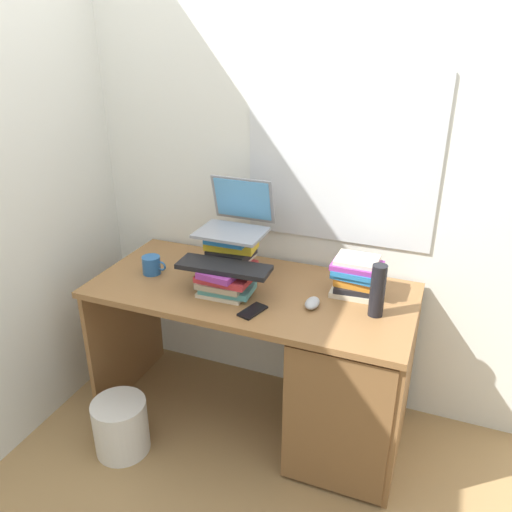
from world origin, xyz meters
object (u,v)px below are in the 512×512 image
at_px(laptop, 236,218).
at_px(water_bottle, 378,291).
at_px(book_stack_side, 356,277).
at_px(keyboard, 224,267).
at_px(book_stack_tall, 231,255).
at_px(wastebasket, 121,426).
at_px(computer_mouse, 312,303).
at_px(book_stack_keyboard_riser, 224,282).
at_px(cell_phone, 253,311).
at_px(mug, 152,265).
at_px(desk, 326,371).

distance_m(laptop, water_bottle, 0.75).
xyz_separation_m(book_stack_side, keyboard, (-0.55, -0.23, 0.05)).
height_order(book_stack_tall, wastebasket, book_stack_tall).
relative_size(book_stack_side, computer_mouse, 2.20).
height_order(laptop, wastebasket, laptop).
distance_m(computer_mouse, water_bottle, 0.29).
distance_m(book_stack_side, water_bottle, 0.20).
xyz_separation_m(book_stack_keyboard_riser, water_bottle, (0.67, 0.07, 0.05)).
distance_m(keyboard, water_bottle, 0.67).
bearing_deg(water_bottle, cell_phone, -160.85).
bearing_deg(cell_phone, water_bottle, 35.65).
xyz_separation_m(book_stack_tall, book_stack_side, (0.60, 0.04, -0.03)).
height_order(book_stack_tall, keyboard, book_stack_tall).
relative_size(book_stack_side, cell_phone, 1.68).
height_order(book_stack_keyboard_riser, cell_phone, book_stack_keyboard_riser).
xyz_separation_m(book_stack_keyboard_riser, book_stack_side, (0.55, 0.23, 0.02)).
bearing_deg(cell_phone, mug, -178.89).
relative_size(book_stack_keyboard_riser, water_bottle, 1.09).
height_order(book_stack_tall, cell_phone, book_stack_tall).
relative_size(computer_mouse, cell_phone, 0.76).
bearing_deg(laptop, desk, -17.53).
xyz_separation_m(computer_mouse, wastebasket, (-0.81, -0.37, -0.65)).
xyz_separation_m(water_bottle, wastebasket, (-1.08, -0.41, -0.74)).
height_order(desk, book_stack_side, book_stack_side).
distance_m(laptop, mug, 0.48).
height_order(desk, computer_mouse, computer_mouse).
distance_m(desk, mug, 0.98).
relative_size(mug, cell_phone, 0.93).
xyz_separation_m(book_stack_side, cell_phone, (-0.37, -0.32, -0.08)).
distance_m(desk, book_stack_side, 0.46).
relative_size(keyboard, mug, 3.34).
xyz_separation_m(book_stack_tall, wastebasket, (-0.36, -0.51, -0.74)).
xyz_separation_m(book_stack_side, mug, (-0.97, -0.16, -0.04)).
relative_size(book_stack_tall, computer_mouse, 2.38).
distance_m(book_stack_keyboard_riser, wastebasket, 0.87).
bearing_deg(book_stack_keyboard_riser, cell_phone, -28.40).
height_order(desk, keyboard, keyboard).
xyz_separation_m(desk, keyboard, (-0.47, -0.08, 0.49)).
bearing_deg(computer_mouse, keyboard, -174.01).
relative_size(desk, laptop, 4.79).
bearing_deg(book_stack_tall, book_stack_side, 4.26).
bearing_deg(book_stack_tall, desk, -11.16).
height_order(laptop, computer_mouse, laptop).
bearing_deg(desk, wastebasket, -155.04).
bearing_deg(computer_mouse, cell_phone, -148.28).
xyz_separation_m(mug, water_bottle, (1.09, 0.01, 0.07)).
height_order(book_stack_side, water_bottle, water_bottle).
distance_m(laptop, cell_phone, 0.49).
xyz_separation_m(keyboard, cell_phone, (0.18, -0.10, -0.13)).
bearing_deg(cell_phone, wastebasket, -141.66).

